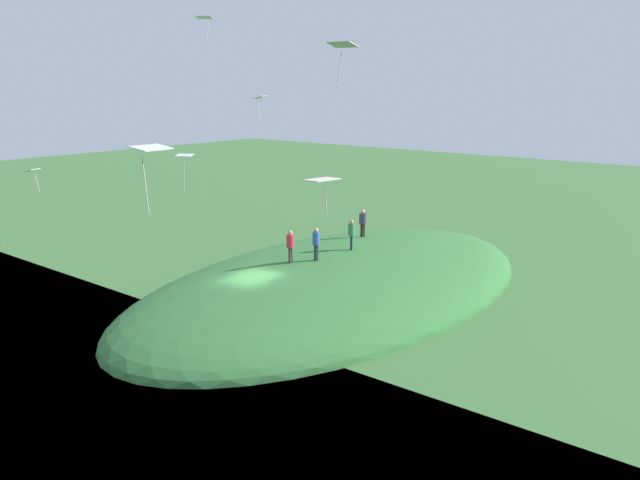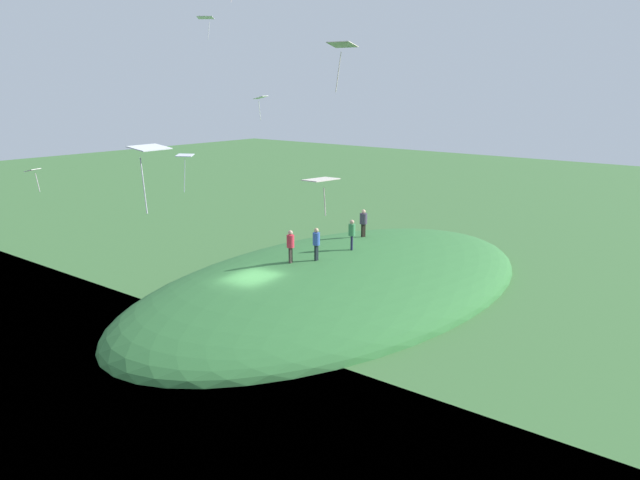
# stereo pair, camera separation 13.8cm
# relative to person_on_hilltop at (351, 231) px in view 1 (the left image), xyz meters

# --- Properties ---
(ground_plane) EXTENTS (160.00, 160.00, 0.00)m
(ground_plane) POSITION_rel_person_on_hilltop_xyz_m (-7.11, 1.18, -3.33)
(ground_plane) COLOR #3D6B36
(grass_hill) EXTENTS (30.47, 16.35, 4.39)m
(grass_hill) POSITION_rel_person_on_hilltop_xyz_m (-0.81, 0.12, -3.33)
(grass_hill) COLOR #326E36
(grass_hill) RESTS_ON ground_plane
(person_on_hilltop) EXTENTS (0.54, 0.54, 1.79)m
(person_on_hilltop) POSITION_rel_person_on_hilltop_xyz_m (0.00, 0.00, 0.00)
(person_on_hilltop) COLOR #232448
(person_on_hilltop) RESTS_ON grass_hill
(person_walking_path) EXTENTS (0.58, 0.58, 1.79)m
(person_walking_path) POSITION_rel_person_on_hilltop_xyz_m (3.63, 1.77, -0.16)
(person_walking_path) COLOR black
(person_walking_path) RESTS_ON grass_hill
(person_near_shore) EXTENTS (0.41, 0.41, 1.83)m
(person_near_shore) POSITION_rel_person_on_hilltop_xyz_m (-3.04, 0.15, 0.00)
(person_near_shore) COLOR black
(person_near_shore) RESTS_ON grass_hill
(person_watching_kites) EXTENTS (0.49, 0.49, 1.82)m
(person_watching_kites) POSITION_rel_person_on_hilltop_xyz_m (-4.20, 1.02, -0.05)
(person_watching_kites) COLOR #3D332D
(person_watching_kites) RESTS_ON grass_hill
(kite_1) EXTENTS (0.84, 1.17, 2.01)m
(kite_1) POSITION_rel_person_on_hilltop_xyz_m (-7.64, -5.04, 9.78)
(kite_1) COLOR #F2E5CE
(kite_2) EXTENTS (0.81, 0.69, 1.20)m
(kite_2) POSITION_rel_person_on_hilltop_xyz_m (-13.58, 9.95, 4.02)
(kite_2) COLOR silver
(kite_4) EXTENTS (1.02, 1.11, 2.13)m
(kite_4) POSITION_rel_person_on_hilltop_xyz_m (-6.71, 6.50, 4.36)
(kite_4) COLOR white
(kite_5) EXTENTS (1.21, 1.03, 1.58)m
(kite_5) POSITION_rel_person_on_hilltop_xyz_m (1.58, 8.75, 7.40)
(kite_5) COLOR white
(kite_6) EXTENTS (1.22, 0.93, 1.29)m
(kite_6) POSITION_rel_person_on_hilltop_xyz_m (-12.48, -7.91, 5.08)
(kite_6) COLOR #F0E1CF
(kite_8) EXTENTS (1.13, 0.83, 1.99)m
(kite_8) POSITION_rel_person_on_hilltop_xyz_m (-18.03, -5.98, 6.40)
(kite_8) COLOR white
(kite_9) EXTENTS (1.29, 1.36, 1.56)m
(kite_9) POSITION_rel_person_on_hilltop_xyz_m (2.31, 14.70, 12.80)
(kite_9) COLOR white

